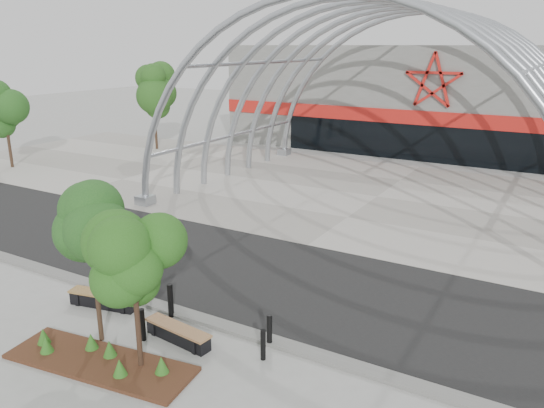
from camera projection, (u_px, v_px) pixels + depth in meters
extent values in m
plane|color=#979792|center=(207.00, 317.00, 16.30)|extent=(140.00, 140.00, 0.00)
cube|color=black|center=(265.00, 276.00, 19.19)|extent=(140.00, 7.00, 0.02)
cube|color=gray|center=(377.00, 197.00, 29.12)|extent=(60.00, 17.00, 0.04)
cube|color=#62625E|center=(202.00, 319.00, 16.07)|extent=(60.00, 0.50, 0.12)
cube|color=slate|center=(455.00, 97.00, 42.86)|extent=(34.00, 15.00, 8.00)
cube|color=black|center=(429.00, 144.00, 37.48)|extent=(22.00, 0.25, 2.60)
cube|color=red|center=(431.00, 118.00, 36.96)|extent=(34.00, 0.30, 1.00)
torus|color=#9EA3A9|center=(318.00, 238.00, 22.92)|extent=(20.36, 0.36, 20.36)
torus|color=#9EA3A9|center=(341.00, 222.00, 24.99)|extent=(20.36, 0.36, 20.36)
torus|color=#9EA3A9|center=(361.00, 209.00, 27.06)|extent=(20.36, 0.36, 20.36)
torus|color=#9EA3A9|center=(377.00, 197.00, 29.12)|extent=(20.36, 0.36, 20.36)
torus|color=#9EA3A9|center=(391.00, 187.00, 31.19)|extent=(20.36, 0.36, 20.36)
torus|color=#9EA3A9|center=(404.00, 178.00, 33.26)|extent=(20.36, 0.36, 20.36)
torus|color=#9EA3A9|center=(415.00, 170.00, 35.33)|extent=(20.36, 0.36, 20.36)
cylinder|color=#9EA3A9|center=(538.00, 67.00, 23.68)|extent=(0.20, 15.00, 0.20)
cylinder|color=#9EA3A9|center=(389.00, 3.00, 26.24)|extent=(0.20, 15.00, 0.20)
cylinder|color=#9EA3A9|center=(266.00, 62.00, 30.49)|extent=(0.20, 15.00, 0.20)
cylinder|color=#9EA3A9|center=(231.00, 136.00, 33.03)|extent=(0.20, 15.00, 0.20)
cube|color=#9EA3A9|center=(145.00, 200.00, 27.66)|extent=(0.80, 0.80, 0.50)
cube|color=#9EA3A9|center=(284.00, 152.00, 40.07)|extent=(0.80, 0.80, 0.50)
cube|color=#391B13|center=(100.00, 362.00, 13.89)|extent=(5.36, 2.26, 0.10)
cone|color=#317020|center=(46.00, 344.00, 14.22)|extent=(0.36, 0.36, 0.45)
cone|color=#317020|center=(110.00, 348.00, 14.04)|extent=(0.36, 0.36, 0.45)
cone|color=#317020|center=(120.00, 367.00, 13.21)|extent=(0.36, 0.36, 0.45)
cone|color=#317020|center=(91.00, 341.00, 14.38)|extent=(0.36, 0.36, 0.45)
cone|color=#317020|center=(161.00, 365.00, 13.32)|extent=(0.36, 0.36, 0.45)
cone|color=#317020|center=(43.00, 336.00, 14.64)|extent=(0.36, 0.36, 0.45)
cylinder|color=black|center=(98.00, 305.00, 14.75)|extent=(0.14, 0.14, 2.17)
ellipsoid|color=#143D18|center=(91.00, 239.00, 14.18)|extent=(1.86, 1.86, 2.36)
cylinder|color=black|center=(138.00, 333.00, 13.44)|extent=(0.13, 0.13, 2.03)
ellipsoid|color=#1D5112|center=(133.00, 266.00, 12.91)|extent=(1.68, 1.68, 2.22)
cube|color=black|center=(103.00, 301.00, 16.90)|extent=(2.28, 0.88, 0.38)
cube|color=black|center=(81.00, 296.00, 17.15)|extent=(0.23, 0.51, 0.45)
cube|color=black|center=(126.00, 304.00, 16.64)|extent=(0.23, 0.51, 0.45)
cube|color=brown|center=(103.00, 294.00, 16.83)|extent=(2.35, 0.97, 0.07)
cube|color=black|center=(178.00, 335.00, 14.93)|extent=(2.19, 0.64, 0.37)
cube|color=black|center=(159.00, 326.00, 15.38)|extent=(0.18, 0.49, 0.43)
cube|color=black|center=(199.00, 344.00, 14.46)|extent=(0.18, 0.49, 0.43)
cube|color=brown|center=(178.00, 328.00, 14.86)|extent=(2.25, 0.72, 0.06)
cylinder|color=black|center=(132.00, 288.00, 17.25)|extent=(0.14, 0.14, 0.88)
cylinder|color=black|center=(170.00, 301.00, 16.19)|extent=(0.17, 0.17, 1.08)
cylinder|color=black|center=(143.00, 325.00, 14.91)|extent=(0.16, 0.16, 0.97)
cylinder|color=black|center=(269.00, 331.00, 14.62)|extent=(0.15, 0.15, 0.95)
cylinder|color=black|center=(263.00, 345.00, 13.99)|extent=(0.14, 0.14, 0.88)
cylinder|color=black|center=(156.00, 129.00, 42.00)|extent=(0.20, 0.20, 3.30)
ellipsoid|color=#1D4515|center=(153.00, 90.00, 41.14)|extent=(3.00, 3.00, 3.60)
cylinder|color=black|center=(10.00, 148.00, 35.74)|extent=(0.20, 0.20, 2.75)
ellipsoid|color=#184917|center=(4.00, 110.00, 35.01)|extent=(2.55, 2.55, 3.00)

